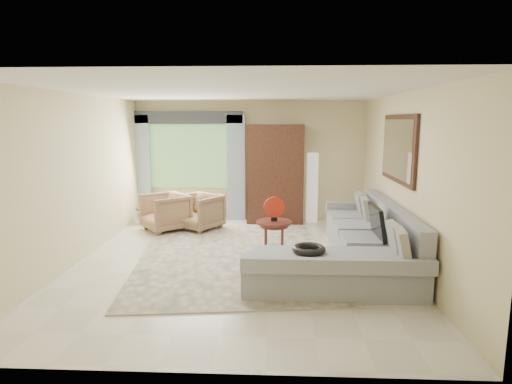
{
  "coord_description": "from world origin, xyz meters",
  "views": [
    {
      "loc": [
        0.56,
        -6.4,
        2.19
      ],
      "look_at": [
        0.25,
        0.35,
        1.05
      ],
      "focal_mm": 30.0,
      "sensor_mm": 36.0,
      "label": 1
    }
  ],
  "objects_px": {
    "sectional_sofa": "(357,249)",
    "armoire": "(275,174)",
    "potted_plant": "(146,212)",
    "coffee_table": "(274,237)",
    "tv_screen": "(377,222)",
    "armchair_left": "(165,212)",
    "armchair_right": "(199,212)",
    "floor_lamp": "(312,187)"
  },
  "relations": [
    {
      "from": "sectional_sofa",
      "to": "armoire",
      "type": "relative_size",
      "value": 1.65
    },
    {
      "from": "potted_plant",
      "to": "armoire",
      "type": "xyz_separation_m",
      "value": [
        2.76,
        0.31,
        0.81
      ]
    },
    {
      "from": "tv_screen",
      "to": "armchair_right",
      "type": "relative_size",
      "value": 0.93
    },
    {
      "from": "coffee_table",
      "to": "floor_lamp",
      "type": "distance_m",
      "value": 2.6
    },
    {
      "from": "armchair_left",
      "to": "armchair_right",
      "type": "distance_m",
      "value": 0.66
    },
    {
      "from": "armchair_left",
      "to": "armoire",
      "type": "height_order",
      "value": "armoire"
    },
    {
      "from": "coffee_table",
      "to": "armchair_right",
      "type": "height_order",
      "value": "armchair_right"
    },
    {
      "from": "tv_screen",
      "to": "armchair_right",
      "type": "distance_m",
      "value": 3.77
    },
    {
      "from": "sectional_sofa",
      "to": "tv_screen",
      "type": "bearing_deg",
      "value": -13.43
    },
    {
      "from": "armchair_left",
      "to": "armchair_right",
      "type": "relative_size",
      "value": 1.03
    },
    {
      "from": "armchair_right",
      "to": "armoire",
      "type": "distance_m",
      "value": 1.84
    },
    {
      "from": "armchair_left",
      "to": "tv_screen",
      "type": "bearing_deg",
      "value": 20.51
    },
    {
      "from": "sectional_sofa",
      "to": "armoire",
      "type": "xyz_separation_m",
      "value": [
        -1.23,
        2.9,
        0.77
      ]
    },
    {
      "from": "armchair_left",
      "to": "potted_plant",
      "type": "bearing_deg",
      "value": -174.4
    },
    {
      "from": "tv_screen",
      "to": "armchair_left",
      "type": "relative_size",
      "value": 0.91
    },
    {
      "from": "armchair_left",
      "to": "armchair_right",
      "type": "xyz_separation_m",
      "value": [
        0.65,
        0.12,
        -0.01
      ]
    },
    {
      "from": "armoire",
      "to": "coffee_table",
      "type": "bearing_deg",
      "value": -90.15
    },
    {
      "from": "armchair_left",
      "to": "armchair_right",
      "type": "height_order",
      "value": "armchair_left"
    },
    {
      "from": "armchair_left",
      "to": "armoire",
      "type": "relative_size",
      "value": 0.39
    },
    {
      "from": "sectional_sofa",
      "to": "armoire",
      "type": "height_order",
      "value": "armoire"
    },
    {
      "from": "coffee_table",
      "to": "floor_lamp",
      "type": "xyz_separation_m",
      "value": [
        0.81,
        2.43,
        0.45
      ]
    },
    {
      "from": "tv_screen",
      "to": "armoire",
      "type": "height_order",
      "value": "armoire"
    },
    {
      "from": "sectional_sofa",
      "to": "floor_lamp",
      "type": "bearing_deg",
      "value": 98.33
    },
    {
      "from": "potted_plant",
      "to": "tv_screen",
      "type": "bearing_deg",
      "value": -31.91
    },
    {
      "from": "armoire",
      "to": "floor_lamp",
      "type": "bearing_deg",
      "value": 4.29
    },
    {
      "from": "armchair_left",
      "to": "potted_plant",
      "type": "distance_m",
      "value": 0.81
    },
    {
      "from": "tv_screen",
      "to": "floor_lamp",
      "type": "bearing_deg",
      "value": 103.05
    },
    {
      "from": "coffee_table",
      "to": "armoire",
      "type": "xyz_separation_m",
      "value": [
        0.01,
        2.37,
        0.75
      ]
    },
    {
      "from": "sectional_sofa",
      "to": "armchair_left",
      "type": "relative_size",
      "value": 4.24
    },
    {
      "from": "armchair_left",
      "to": "floor_lamp",
      "type": "distance_m",
      "value": 3.15
    },
    {
      "from": "armchair_left",
      "to": "armchair_right",
      "type": "bearing_deg",
      "value": 60.24
    },
    {
      "from": "armchair_left",
      "to": "armoire",
      "type": "bearing_deg",
      "value": 71.86
    },
    {
      "from": "tv_screen",
      "to": "armchair_left",
      "type": "xyz_separation_m",
      "value": [
        -3.68,
        2.09,
        -0.35
      ]
    },
    {
      "from": "armchair_left",
      "to": "sectional_sofa",
      "type": "bearing_deg",
      "value": 19.41
    },
    {
      "from": "armchair_right",
      "to": "floor_lamp",
      "type": "relative_size",
      "value": 0.53
    },
    {
      "from": "coffee_table",
      "to": "armoire",
      "type": "relative_size",
      "value": 0.27
    },
    {
      "from": "armchair_right",
      "to": "tv_screen",
      "type": "bearing_deg",
      "value": -1.83
    },
    {
      "from": "potted_plant",
      "to": "armoire",
      "type": "relative_size",
      "value": 0.23
    },
    {
      "from": "potted_plant",
      "to": "armchair_right",
      "type": "bearing_deg",
      "value": -19.94
    },
    {
      "from": "tv_screen",
      "to": "armoire",
      "type": "bearing_deg",
      "value": 116.87
    },
    {
      "from": "coffee_table",
      "to": "potted_plant",
      "type": "relative_size",
      "value": 1.19
    },
    {
      "from": "tv_screen",
      "to": "coffee_table",
      "type": "distance_m",
      "value": 1.67
    }
  ]
}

